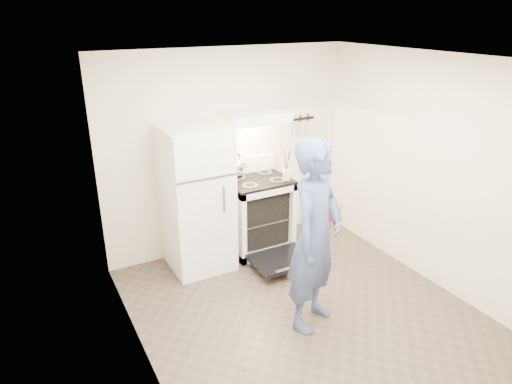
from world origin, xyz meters
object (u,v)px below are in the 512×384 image
(refrigerator, at_px, (197,199))
(tea_kettle, at_px, (236,165))
(stove_body, at_px, (258,215))
(dutch_oven, at_px, (328,211))
(person, at_px, (315,237))

(refrigerator, bearing_deg, tea_kettle, 21.12)
(stove_body, distance_m, tea_kettle, 0.70)
(tea_kettle, relative_size, dutch_oven, 0.92)
(stove_body, xyz_separation_m, person, (-0.25, -1.57, 0.47))
(dutch_oven, bearing_deg, person, -141.55)
(person, relative_size, dutch_oven, 5.72)
(tea_kettle, relative_size, person, 0.16)
(stove_body, distance_m, person, 1.66)
(refrigerator, height_order, person, person)
(refrigerator, bearing_deg, dutch_oven, -55.16)
(person, bearing_deg, dutch_oven, 8.93)
(refrigerator, relative_size, stove_body, 1.85)
(tea_kettle, bearing_deg, stove_body, -48.27)
(tea_kettle, xyz_separation_m, dutch_oven, (0.27, -1.52, -0.08))
(refrigerator, bearing_deg, person, -70.05)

